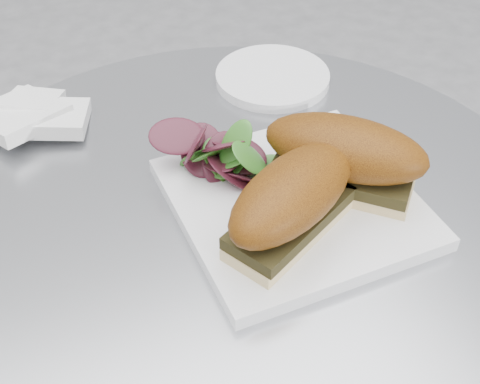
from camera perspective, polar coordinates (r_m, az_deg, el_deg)
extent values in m
cylinder|color=#AEAFB5|center=(0.69, -0.22, -2.88)|extent=(0.70, 0.70, 0.02)
cube|color=white|center=(0.70, 4.65, -0.94)|extent=(0.24, 0.24, 0.02)
cube|color=beige|center=(0.65, 4.28, -3.02)|extent=(0.15, 0.12, 0.01)
cube|color=black|center=(0.64, 4.34, -2.16)|extent=(0.15, 0.12, 0.01)
ellipsoid|color=#683909|center=(0.62, 4.49, -0.10)|extent=(0.18, 0.14, 0.06)
cube|color=beige|center=(0.70, 8.62, 0.88)|extent=(0.14, 0.14, 0.01)
cube|color=black|center=(0.70, 8.73, 1.72)|extent=(0.14, 0.14, 0.01)
ellipsoid|color=#683909|center=(0.68, 9.00, 3.73)|extent=(0.17, 0.17, 0.06)
cylinder|color=white|center=(0.89, 2.79, 9.75)|extent=(0.15, 0.15, 0.01)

